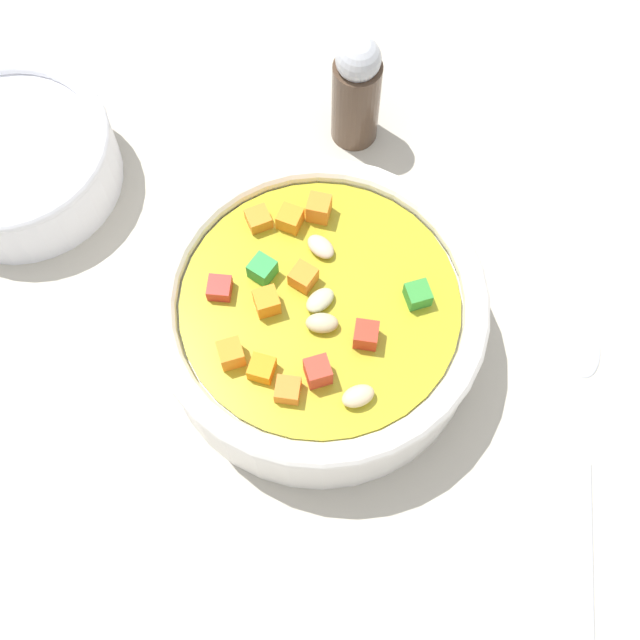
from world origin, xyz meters
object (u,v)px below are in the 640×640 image
(pepper_shaker, at_px, (356,91))
(side_bowl_small, at_px, (15,158))
(soup_bowl_main, at_px, (320,318))
(spoon, at_px, (588,460))

(pepper_shaker, bearing_deg, side_bowl_small, 65.18)
(soup_bowl_main, relative_size, side_bowl_small, 1.45)
(side_bowl_small, bearing_deg, spoon, -153.49)
(soup_bowl_main, height_order, spoon, soup_bowl_main)
(soup_bowl_main, height_order, pepper_shaker, pepper_shaker)
(side_bowl_small, height_order, pepper_shaker, pepper_shaker)
(pepper_shaker, bearing_deg, spoon, 174.76)
(soup_bowl_main, relative_size, spoon, 1.06)
(soup_bowl_main, distance_m, spoon, 0.18)
(soup_bowl_main, xyz_separation_m, spoon, (-0.15, -0.08, -0.03))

